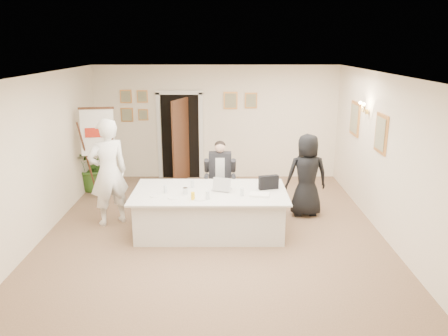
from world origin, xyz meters
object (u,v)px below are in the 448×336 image
Objects in this scene: standing_woman at (307,175)px; oj_glass at (193,196)px; steel_jug at (185,191)px; laptop at (222,182)px; seated_man at (220,175)px; potted_palm at (95,164)px; standing_man at (108,172)px; laptop_bag at (269,182)px; flip_chart at (100,158)px; conference_table at (210,211)px; paper_stack at (260,195)px.

oj_glass is (-2.14, -1.25, 0.02)m from standing_woman.
standing_woman is at bearing 22.69° from steel_jug.
steel_jug is (-0.63, -0.22, -0.08)m from laptop.
laptop is at bearing 21.47° from standing_woman.
oj_glass is at bearing -112.99° from seated_man.
steel_jug is (2.31, -2.54, 0.22)m from potted_palm.
potted_palm is at bearing 149.46° from seated_man.
standing_man is at bearing 3.81° from standing_woman.
laptop_bag is at bearing 37.94° from standing_woman.
seated_man is at bearing -14.14° from flip_chart.
laptop_bag is at bearing 22.80° from oj_glass.
flip_chart is 5.66× the size of laptop.
flip_chart is 4.41m from standing_woman.
seated_man is 0.88× the size of standing_woman.
standing_man is 1.23× the size of standing_woman.
standing_woman is (4.29, -1.00, -0.09)m from flip_chart.
steel_jug is at bearing -44.33° from flip_chart.
conference_table is at bearing 134.23° from standing_man.
conference_table is 0.57m from laptop.
standing_woman reaches higher than conference_table.
standing_man is 6.05× the size of paper_stack.
seated_man is 0.72× the size of standing_man.
oj_glass is at bearing -121.34° from conference_table.
oj_glass reaches higher than paper_stack.
flip_chart is 0.73m from potted_palm.
potted_palm is at bearing 134.03° from laptop_bag.
flip_chart reaches higher than laptop.
seated_man is 1.10m from laptop.
steel_jug is (-0.42, -0.14, 0.44)m from conference_table.
paper_stack is (-1.00, -1.04, -0.03)m from standing_woman.
potted_palm is at bearing -21.53° from standing_woman.
laptop is (2.64, -1.74, 0.00)m from flip_chart.
standing_woman reaches higher than oj_glass.
standing_woman reaches higher than paper_stack.
laptop reaches higher than laptop_bag.
laptop is 0.68m from steel_jug.
flip_chart is (-2.60, 0.66, 0.19)m from seated_man.
laptop_bag reaches higher than conference_table.
potted_palm is 3.49× the size of laptop.
potted_palm is 3.76m from laptop.
paper_stack is 1.15m from oj_glass.
laptop is 0.73m from paper_stack.
seated_man is 1.73m from standing_woman.
oj_glass is at bearing 118.74° from standing_man.
standing_man reaches higher than paper_stack.
standing_woman is (1.69, -0.34, 0.10)m from seated_man.
standing_man is at bearing -167.14° from seated_man.
standing_man is (-2.06, -0.76, 0.29)m from seated_man.
flip_chart is at bearing 158.39° from seated_man.
steel_jug reaches higher than paper_stack.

